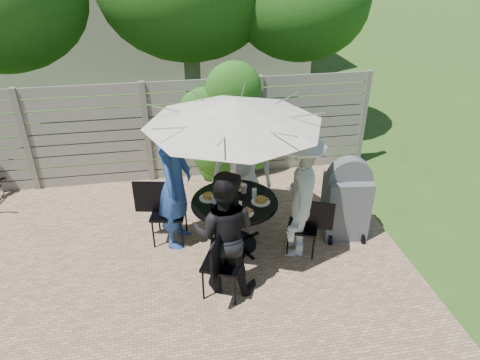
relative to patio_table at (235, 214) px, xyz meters
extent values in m
plane|color=#305319|center=(-1.19, -0.81, -0.54)|extent=(60.00, 60.00, 0.00)
cube|color=tan|center=(-1.19, -0.31, -0.53)|extent=(7.00, 6.00, 0.02)
cube|color=gray|center=(-1.19, 2.19, 0.39)|extent=(8.00, 0.10, 1.85)
ellipsoid|color=#185A14|center=(0.21, 2.04, 0.36)|extent=(1.20, 0.70, 1.80)
ellipsoid|color=#1E4911|center=(2.01, 3.99, 2.29)|extent=(2.80, 2.80, 2.38)
cylinder|color=black|center=(0.00, 0.00, 0.22)|extent=(1.47, 1.47, 0.03)
cylinder|color=black|center=(0.00, 0.00, -0.16)|extent=(0.08, 0.08, 0.75)
cylinder|color=black|center=(0.00, 0.00, -0.52)|extent=(0.63, 0.63, 0.04)
cylinder|color=silver|center=(0.00, 0.00, 0.51)|extent=(0.04, 0.04, 2.09)
cone|color=beige|center=(0.00, 0.00, 1.51)|extent=(2.86, 2.86, 0.32)
cube|color=black|center=(0.29, 0.91, -0.13)|extent=(0.52, 0.52, 0.03)
cube|color=black|center=(0.36, 1.09, 0.09)|extent=(0.17, 0.38, 0.41)
imported|color=silver|center=(0.25, 0.79, 0.39)|extent=(1.04, 0.84, 1.85)
cube|color=black|center=(-0.91, 0.29, -0.05)|extent=(0.56, 0.56, 0.04)
cube|color=black|center=(-1.14, 0.33, 0.20)|extent=(0.47, 0.12, 0.48)
imported|color=#264FA8|center=(-0.79, 0.25, 0.42)|extent=(0.65, 0.81, 1.92)
cube|color=black|center=(-0.29, -0.91, -0.06)|extent=(0.61, 0.61, 0.04)
cube|color=black|center=(-0.38, -1.12, 0.19)|extent=(0.21, 0.44, 0.47)
imported|color=black|center=(-0.25, -0.79, 0.28)|extent=(0.95, 0.83, 1.64)
cube|color=black|center=(0.91, -0.29, -0.12)|extent=(0.53, 0.53, 0.03)
cube|color=black|center=(1.09, -0.37, 0.10)|extent=(0.38, 0.19, 0.41)
imported|color=silver|center=(0.79, -0.25, 0.40)|extent=(1.03, 1.37, 1.88)
cylinder|color=white|center=(0.11, 0.34, 0.24)|extent=(0.26, 0.26, 0.01)
cylinder|color=gold|center=(0.11, 0.34, 0.27)|extent=(0.15, 0.15, 0.05)
cylinder|color=white|center=(-0.34, 0.11, 0.24)|extent=(0.26, 0.26, 0.01)
cylinder|color=gold|center=(-0.34, 0.11, 0.27)|extent=(0.15, 0.15, 0.05)
cylinder|color=white|center=(-0.11, -0.34, 0.24)|extent=(0.26, 0.26, 0.01)
cylinder|color=gold|center=(-0.11, -0.34, 0.27)|extent=(0.15, 0.15, 0.05)
cylinder|color=white|center=(0.34, -0.11, 0.24)|extent=(0.26, 0.26, 0.01)
cylinder|color=gold|center=(0.34, -0.11, 0.27)|extent=(0.15, 0.15, 0.05)
cylinder|color=white|center=(0.08, -0.34, 0.24)|extent=(0.24, 0.24, 0.01)
cylinder|color=gold|center=(0.08, -0.34, 0.27)|extent=(0.14, 0.14, 0.05)
cylinder|color=silver|center=(-0.02, 0.28, 0.30)|extent=(0.07, 0.07, 0.14)
cylinder|color=silver|center=(-0.28, -0.02, 0.30)|extent=(0.07, 0.07, 0.14)
cylinder|color=silver|center=(0.02, -0.28, 0.30)|extent=(0.07, 0.07, 0.14)
cylinder|color=silver|center=(0.28, 0.02, 0.30)|extent=(0.07, 0.07, 0.14)
cylinder|color=#59280C|center=(-0.04, 0.07, 0.31)|extent=(0.09, 0.09, 0.16)
cylinder|color=#C6B293|center=(0.16, 0.18, 0.29)|extent=(0.08, 0.08, 0.12)
cube|color=#57575C|center=(1.63, 0.00, -0.06)|extent=(0.67, 0.55, 0.95)
cylinder|color=#57575C|center=(1.63, 0.00, 0.42)|extent=(0.65, 0.27, 0.63)
camera|label=1|loc=(-0.78, -4.90, 3.32)|focal=32.00mm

